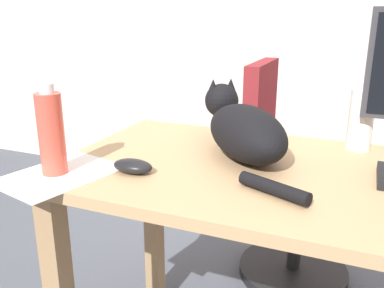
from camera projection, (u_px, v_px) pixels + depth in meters
name	position (u px, v px, depth m)	size (l,w,h in m)	color
desk	(311.00, 216.00, 1.11)	(1.37, 0.68, 0.75)	tan
office_chair	(288.00, 188.00, 1.81)	(0.48, 0.48, 0.95)	black
cat	(243.00, 129.00, 1.20)	(0.41, 0.50, 0.20)	black
computer_mouse	(133.00, 166.00, 1.09)	(0.11, 0.06, 0.04)	black
paper_sheet	(60.00, 174.00, 1.08)	(0.21, 0.30, 0.00)	white
water_bottle	(361.00, 119.00, 1.25)	(0.07, 0.07, 0.21)	silver
spray_bottle	(51.00, 133.00, 1.05)	(0.06, 0.06, 0.23)	#D84C3D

